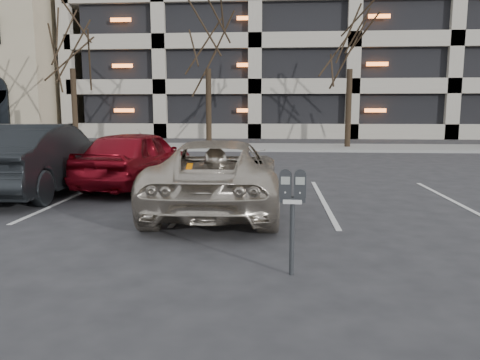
{
  "coord_description": "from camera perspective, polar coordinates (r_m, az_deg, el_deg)",
  "views": [
    {
      "loc": [
        0.32,
        -7.79,
        1.96
      ],
      "look_at": [
        -0.13,
        -1.58,
        1.02
      ],
      "focal_mm": 35.0,
      "sensor_mm": 36.0,
      "label": 1
    }
  ],
  "objects": [
    {
      "name": "tree_b",
      "position": [
        24.43,
        -3.95,
        19.03
      ],
      "size": [
        3.89,
        3.89,
        8.84
      ],
      "color": "black",
      "rests_on": "ground"
    },
    {
      "name": "car_dark",
      "position": [
        11.92,
        -23.34,
        2.38
      ],
      "size": [
        1.9,
        5.02,
        1.64
      ],
      "primitive_type": "imported",
      "rotation": [
        0.0,
        0.0,
        3.17
      ],
      "color": "black",
      "rests_on": "ground"
    },
    {
      "name": "tree_a",
      "position": [
        26.32,
        -20.02,
        17.98
      ],
      "size": [
        3.94,
        3.94,
        8.97
      ],
      "color": "black",
      "rests_on": "ground"
    },
    {
      "name": "parking_garage",
      "position": [
        43.85,
        20.54,
        17.65
      ],
      "size": [
        52.0,
        20.0,
        19.0
      ],
      "color": "black",
      "rests_on": "ground"
    },
    {
      "name": "tree_c",
      "position": [
        24.46,
        13.45,
        18.58
      ],
      "size": [
        3.83,
        3.83,
        8.71
      ],
      "color": "black",
      "rests_on": "ground"
    },
    {
      "name": "sidewalk",
      "position": [
        23.87,
        3.38,
        4.01
      ],
      "size": [
        80.0,
        4.0,
        0.12
      ],
      "primitive_type": "cube",
      "color": "gray",
      "rests_on": "ground"
    },
    {
      "name": "car_red",
      "position": [
        12.19,
        -12.39,
        2.62
      ],
      "size": [
        2.37,
        4.53,
        1.47
      ],
      "primitive_type": "imported",
      "rotation": [
        0.0,
        0.0,
        2.99
      ],
      "color": "maroon",
      "rests_on": "ground"
    },
    {
      "name": "suv_silver",
      "position": [
        9.21,
        -2.71,
        0.64
      ],
      "size": [
        2.41,
        5.02,
        1.39
      ],
      "rotation": [
        0.0,
        0.0,
        3.17
      ],
      "color": "beige",
      "rests_on": "ground"
    },
    {
      "name": "ground",
      "position": [
        8.04,
        1.74,
        -5.54
      ],
      "size": [
        140.0,
        140.0,
        0.0
      ],
      "primitive_type": "plane",
      "color": "#28282B",
      "rests_on": "ground"
    },
    {
      "name": "parking_meter",
      "position": [
        5.51,
        6.43,
        -1.96
      ],
      "size": [
        0.33,
        0.15,
        1.25
      ],
      "rotation": [
        0.0,
        0.0,
        -0.07
      ],
      "color": "black",
      "rests_on": "ground"
    },
    {
      "name": "stall_lines",
      "position": [
        10.42,
        -5.44,
        -2.26
      ],
      "size": [
        16.9,
        5.2,
        0.0
      ],
      "color": "silver",
      "rests_on": "ground"
    }
  ]
}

